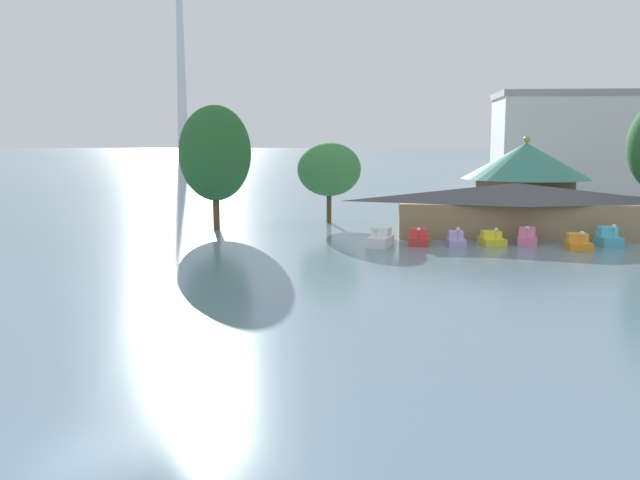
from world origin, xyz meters
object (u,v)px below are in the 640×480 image
object	(u,v)px
pedal_boat_cyan	(608,238)
background_building_block	(591,143)
pedal_boat_orange	(578,243)
shoreline_tree_tall_left	(215,153)
pedal_boat_yellow	(492,239)
green_roof_pavilion	(525,177)
pedal_boat_white	(380,239)
shoreline_tree_mid	(329,169)
pedal_boat_pink	(527,238)
boathouse	(514,209)
pedal_boat_red	(418,238)
pedal_boat_lavender	(456,240)

from	to	relation	value
pedal_boat_cyan	background_building_block	size ratio (longest dim) A/B	0.08
pedal_boat_orange	shoreline_tree_tall_left	bearing A→B (deg)	-104.88
pedal_boat_yellow	background_building_block	bearing A→B (deg)	150.55
pedal_boat_cyan	green_roof_pavilion	size ratio (longest dim) A/B	0.18
green_roof_pavilion	background_building_block	size ratio (longest dim) A/B	0.42
pedal_boat_white	shoreline_tree_mid	world-z (taller)	shoreline_tree_mid
shoreline_tree_mid	pedal_boat_yellow	bearing A→B (deg)	-44.97
pedal_boat_white	pedal_boat_cyan	distance (m)	18.09
pedal_boat_yellow	pedal_boat_pink	world-z (taller)	pedal_boat_pink
pedal_boat_pink	pedal_boat_white	bearing A→B (deg)	-70.96
pedal_boat_yellow	background_building_block	distance (m)	65.75
boathouse	pedal_boat_red	bearing A→B (deg)	-147.48
shoreline_tree_tall_left	background_building_block	size ratio (longest dim) A/B	0.38
pedal_boat_pink	pedal_boat_lavender	bearing A→B (deg)	-73.64
boathouse	background_building_block	world-z (taller)	background_building_block
pedal_boat_orange	boathouse	size ratio (longest dim) A/B	0.13
pedal_boat_orange	pedal_boat_cyan	xyz separation A→B (m)	(2.84, 1.84, 0.14)
background_building_block	pedal_boat_red	bearing A→B (deg)	-116.97
pedal_boat_orange	boathouse	world-z (taller)	boathouse
pedal_boat_lavender	pedal_boat_orange	bearing A→B (deg)	81.82
pedal_boat_pink	green_roof_pavilion	distance (m)	16.72
pedal_boat_pink	boathouse	size ratio (longest dim) A/B	0.12
pedal_boat_yellow	shoreline_tree_mid	distance (m)	20.62
pedal_boat_cyan	green_roof_pavilion	distance (m)	16.81
pedal_boat_pink	shoreline_tree_tall_left	size ratio (longest dim) A/B	0.22
pedal_boat_orange	pedal_boat_red	bearing A→B (deg)	-93.78
pedal_boat_white	pedal_boat_lavender	xyz separation A→B (m)	(6.04, 1.28, -0.15)
pedal_boat_lavender	pedal_boat_yellow	world-z (taller)	pedal_boat_lavender
pedal_boat_pink	background_building_block	size ratio (longest dim) A/B	0.08
pedal_boat_pink	shoreline_tree_tall_left	world-z (taller)	shoreline_tree_tall_left
pedal_boat_orange	shoreline_tree_tall_left	xyz separation A→B (m)	(-30.58, 9.41, 6.67)
shoreline_tree_mid	background_building_block	distance (m)	60.62
pedal_boat_red	pedal_boat_orange	size ratio (longest dim) A/B	1.01
pedal_boat_white	shoreline_tree_tall_left	bearing A→B (deg)	-106.31
pedal_boat_lavender	pedal_boat_cyan	xyz separation A→B (m)	(11.96, 0.64, 0.17)
pedal_boat_white	shoreline_tree_mid	xyz separation A→B (m)	(-5.25, 15.80, 4.84)
pedal_boat_cyan	boathouse	distance (m)	8.28
green_roof_pavilion	pedal_boat_orange	bearing A→B (deg)	-88.39
pedal_boat_yellow	shoreline_tree_tall_left	size ratio (longest dim) A/B	0.24
shoreline_tree_mid	background_building_block	size ratio (longest dim) A/B	0.27
pedal_boat_red	boathouse	distance (m)	10.22
pedal_boat_lavender	green_roof_pavilion	xyz separation A→B (m)	(8.62, 16.63, 4.15)
background_building_block	pedal_boat_lavender	bearing A→B (deg)	-114.68
shoreline_tree_mid	background_building_block	bearing A→B (deg)	49.69
pedal_boat_red	shoreline_tree_tall_left	size ratio (longest dim) A/B	0.24
pedal_boat_red	pedal_boat_lavender	bearing A→B (deg)	92.08
boathouse	background_building_block	size ratio (longest dim) A/B	0.70
shoreline_tree_mid	pedal_boat_white	bearing A→B (deg)	-71.63
pedal_boat_orange	green_roof_pavilion	world-z (taller)	green_roof_pavilion
pedal_boat_orange	background_building_block	size ratio (longest dim) A/B	0.09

